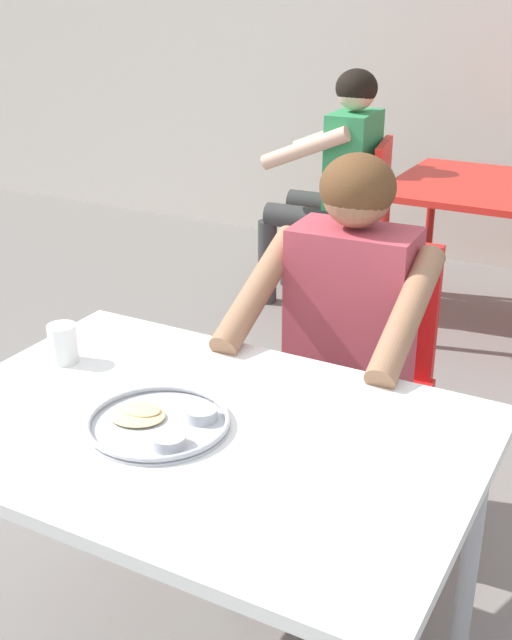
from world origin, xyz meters
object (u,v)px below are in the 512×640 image
Objects in this scene: chair_red_left at (360,214)px; table_foreground at (200,455)px; chair_foreground at (363,365)px; diner_foreground at (339,333)px; drinking_cup at (63,342)px; patron_background at (336,168)px; table_background_red at (491,202)px; thali_tray at (160,422)px.

table_foreground is at bearing -76.21° from chair_red_left.
diner_foreground reaches higher than chair_foreground.
drinking_cup is 0.11× the size of chair_red_left.
patron_background is (-0.80, 1.64, 0.20)m from chair_foreground.
drinking_cup is at bearing -101.61° from table_background_red.
drinking_cup is 0.08× the size of diner_foreground.
thali_tray is 0.35× the size of chair_red_left.
diner_foreground is 2.02m from chair_red_left.
diner_foreground is 1.87m from table_background_red.
patron_background is at bearing 116.07° from chair_foreground.
diner_foreground is at bearing 79.34° from thali_tray.
table_background_red is at bearing 0.37° from patron_background.
chair_red_left is at bearing 111.83° from chair_foreground.
thali_tray is 0.34× the size of chair_foreground.
patron_background is at bearing 113.50° from diner_foreground.
diner_foreground reaches higher than thali_tray.
thali_tray is (-0.07, -0.04, 0.09)m from table_foreground.
chair_foreground is at bearing 82.51° from thali_tray.
drinking_cup is 0.08× the size of patron_background.
diner_foreground is (0.06, 0.63, 0.05)m from table_foreground.
patron_background reaches higher than table_foreground.
diner_foreground is at bearing 45.60° from drinking_cup.
table_foreground reaches higher than table_background_red.
table_foreground is 0.97× the size of patron_background.
drinking_cup is 0.94m from chair_foreground.
drinking_cup is at bearing -82.90° from patron_background.
drinking_cup is 0.11× the size of table_background_red.
table_foreground is at bearing -95.30° from diner_foreground.
thali_tray is 0.68m from diner_foreground.
table_background_red is 0.79m from patron_background.
table_foreground is 0.48m from drinking_cup.
chair_foreground is at bearing 92.18° from diner_foreground.
table_background_red is 1.03× the size of chair_red_left.
table_background_red is at bearing 90.66° from diner_foreground.
chair_foreground is (0.12, 0.90, -0.23)m from thali_tray.
chair_foreground is 0.30m from diner_foreground.
chair_foreground is at bearing -89.55° from table_background_red.
diner_foreground is at bearing -66.50° from patron_background.
drinking_cup is (-0.46, 0.10, 0.13)m from table_foreground.
chair_foreground reaches higher than thali_tray.
table_background_red is at bearing -1.69° from chair_red_left.
thali_tray is at bearing -20.70° from drinking_cup.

